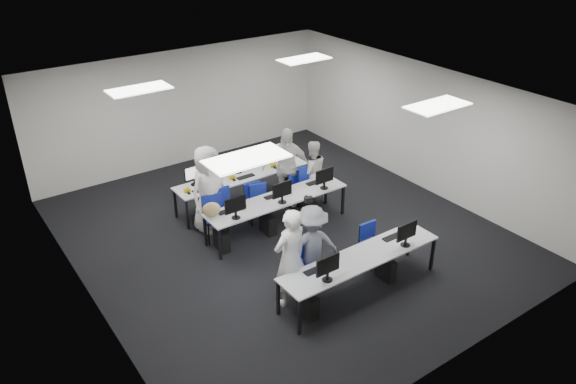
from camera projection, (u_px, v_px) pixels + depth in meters
room at (283, 169)px, 11.15m from camera, size 9.00×9.02×3.00m
ceiling_panels at (282, 97)px, 10.46m from camera, size 5.20×4.60×0.02m
desk_front at (361, 259)px, 9.80m from camera, size 3.20×0.70×0.73m
desk_mid at (277, 201)px, 11.68m from camera, size 3.20×0.70×0.73m
desk_back at (243, 177)px, 12.69m from camera, size 3.20×0.70×0.73m
equipment_front at (352, 279)px, 9.84m from camera, size 2.51×0.41×1.19m
equipment_mid at (270, 217)px, 11.72m from camera, size 2.91×0.41×1.19m
equipment_back at (250, 187)px, 12.95m from camera, size 2.91×0.41×1.19m
chair_0 at (304, 277)px, 10.02m from camera, size 0.50×0.54×0.89m
chair_1 at (372, 251)px, 10.77m from camera, size 0.42×0.45×0.82m
chair_2 at (215, 225)px, 11.58m from camera, size 0.55×0.58×0.91m
chair_3 at (256, 209)px, 12.24m from camera, size 0.47×0.50×0.82m
chair_4 at (299, 196)px, 12.75m from camera, size 0.49×0.52×0.82m
chair_5 at (216, 212)px, 12.05m from camera, size 0.52×0.55×0.94m
chair_6 at (256, 204)px, 12.42m from camera, size 0.52×0.55×0.85m
chair_7 at (302, 189)px, 12.98m from camera, size 0.50×0.54×0.98m
handbag at (211, 209)px, 10.96m from camera, size 0.42×0.33×0.30m
student_0 at (290, 258)px, 9.42m from camera, size 0.71×0.51×1.84m
student_1 at (312, 172)px, 12.79m from camera, size 0.86×0.76×1.48m
student_2 at (208, 189)px, 11.60m from camera, size 1.05×0.83×1.88m
student_3 at (286, 167)px, 12.55m from camera, size 1.18×0.86×1.86m
photographer at (312, 246)px, 9.97m from camera, size 1.14×0.84×1.58m
dslr_camera at (309, 200)px, 9.73m from camera, size 0.18×0.21×0.10m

